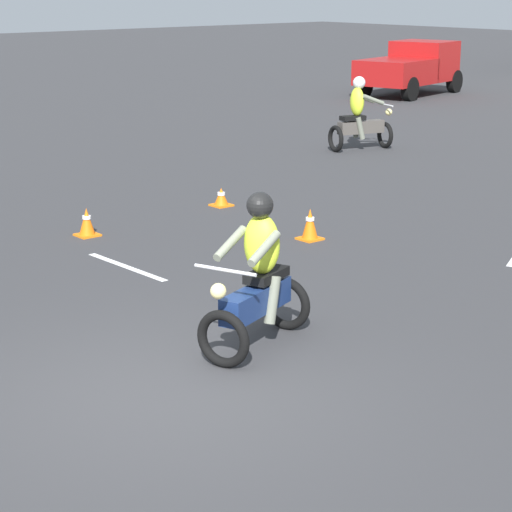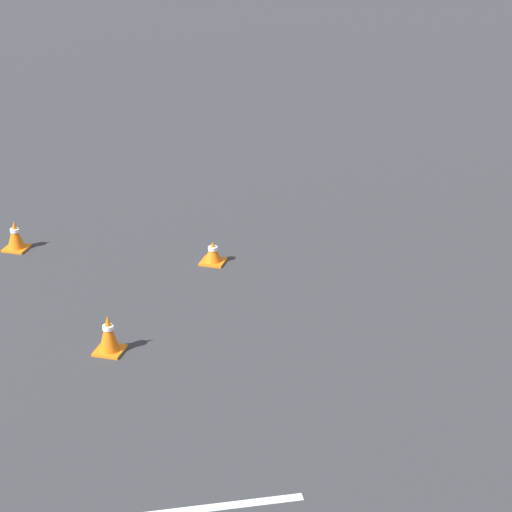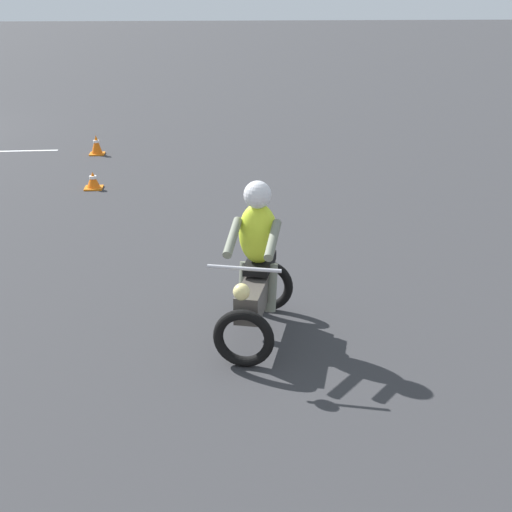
% 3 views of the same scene
% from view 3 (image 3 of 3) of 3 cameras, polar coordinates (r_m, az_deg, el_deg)
% --- Properties ---
extents(motorcycle_rider_background, '(0.97, 1.56, 1.66)m').
position_cam_3_polar(motorcycle_rider_background, '(7.29, 0.05, -1.18)').
color(motorcycle_rider_background, black).
rests_on(motorcycle_rider_background, ground).
extents(traffic_cone_near_left, '(0.32, 0.32, 0.43)m').
position_cam_3_polar(traffic_cone_near_left, '(16.04, -12.64, 8.65)').
color(traffic_cone_near_left, orange).
rests_on(traffic_cone_near_left, ground).
extents(traffic_cone_far_right, '(0.32, 0.32, 0.31)m').
position_cam_3_polar(traffic_cone_far_right, '(13.28, -12.90, 5.89)').
color(traffic_cone_far_right, orange).
rests_on(traffic_cone_far_right, ground).
extents(lane_stripe_w, '(1.75, 0.13, 0.01)m').
position_cam_3_polar(lane_stripe_w, '(16.89, -18.51, 7.98)').
color(lane_stripe_w, silver).
rests_on(lane_stripe_w, ground).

